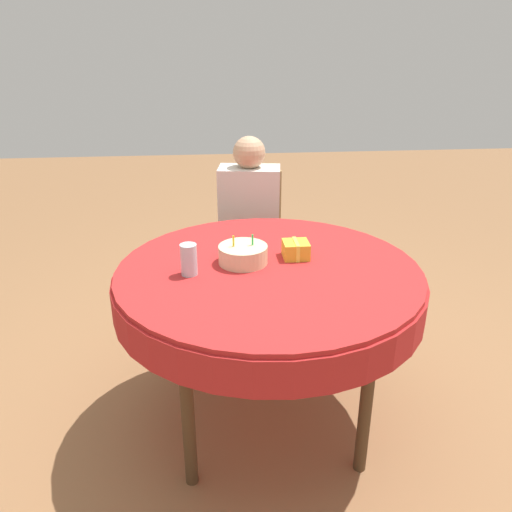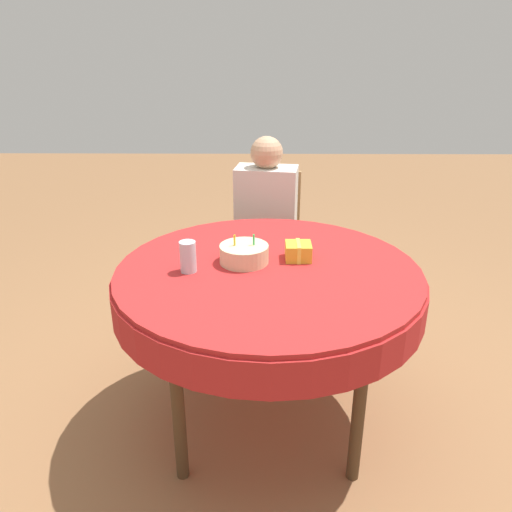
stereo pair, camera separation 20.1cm
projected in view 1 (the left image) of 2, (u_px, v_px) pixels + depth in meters
ground_plane at (267, 416)px, 2.32m from camera, size 12.00×12.00×0.00m
dining_table at (268, 287)px, 2.06m from camera, size 1.25×1.25×0.76m
chair at (251, 241)px, 3.01m from camera, size 0.45×0.45×0.91m
person at (250, 217)px, 2.86m from camera, size 0.37×0.33×1.14m
birthday_cake at (243, 254)px, 2.05m from camera, size 0.20×0.20×0.12m
drinking_glass at (189, 260)px, 1.94m from camera, size 0.07×0.07×0.13m
gift_box at (296, 250)px, 2.10m from camera, size 0.11×0.11×0.08m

